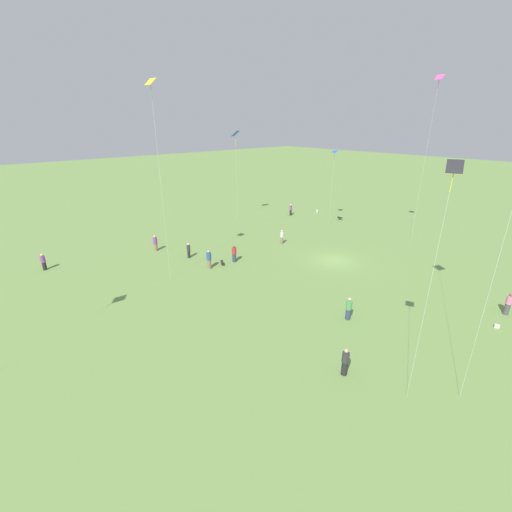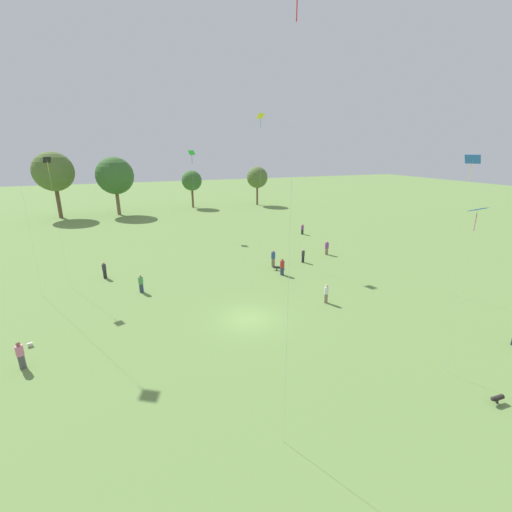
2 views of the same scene
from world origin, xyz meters
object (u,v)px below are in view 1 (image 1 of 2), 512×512
Objects in this scene: person_8 at (189,250)px; person_2 at (209,260)px; person_9 at (155,243)px; dog_1 at (340,218)px; dog_0 at (222,262)px; person_7 at (43,262)px; person_1 at (349,309)px; person_4 at (282,237)px; kite_1 at (152,99)px; person_0 at (234,254)px; kite_5 at (236,136)px; kite_0 at (437,91)px; person_5 at (291,210)px; person_6 at (508,304)px; picnic_bag_1 at (497,326)px; picnic_bag_0 at (317,211)px; kite_6 at (450,189)px; kite_2 at (334,156)px; person_3 at (345,362)px.

person_2 is at bearing 100.29° from person_8.
person_2 is 8.11m from person_9.
dog_0 is at bearing 7.14° from dog_1.
person_7 is 13.61m from person_8.
person_9 reaches higher than dog_0.
person_1 is 18.05m from person_8.
person_2 is at bearing -139.63° from person_4.
person_9 is at bearing -161.50° from kite_1.
kite_5 is (11.86, -9.91, 10.52)m from person_0.
person_9 is 0.15× the size of kite_5.
person_8 is at bearing -159.86° from person_4.
person_0 is 1.01× the size of person_9.
person_2 is 0.11× the size of kite_0.
kite_0 reaches higher than person_1.
person_6 is (-29.97, 9.02, 0.01)m from person_5.
person_2 is 23.47m from picnic_bag_1.
picnic_bag_0 is at bearing 149.08° from person_9.
kite_5 is 1.02× the size of kite_6.
kite_6 reaches higher than kite_2.
person_0 is 2.17× the size of dog_1.
person_5 is 21.07m from dog_0.
picnic_bag_1 is (-25.41, -8.96, -0.67)m from person_8.
person_3 is 30.27m from kite_0.
person_0 is at bearing -136.96° from person_4.
dog_1 is at bearing 134.10° from kite_2.
person_3 reaches higher than dog_1.
kite_1 reaches higher than picnic_bag_0.
kite_6 is at bearing 42.76° from kite_1.
person_8 is at bearing 19.43° from picnic_bag_1.
kite_1 is (-7.85, 2.52, 13.94)m from person_9.
picnic_bag_0 is (-4.70, -12.22, -11.19)m from kite_5.
kite_6 is at bearing 50.30° from person_0.
person_0 is 23.27m from picnic_bag_0.
person_0 is 0.10× the size of kite_0.
person_1 is 0.99× the size of person_9.
person_3 is 1.02× the size of person_4.
picnic_bag_0 is (-1.05, -26.59, -0.66)m from person_9.
person_6 reaches higher than dog_1.
person_9 is 33.05m from kite_0.
person_7 reaches higher than picnic_bag_1.
person_8 is at bearing -72.48° from kite_0.
person_0 is 1.03× the size of person_3.
person_0 is at bearing -168.54° from person_7.
kite_0 reaches higher than person_5.
person_3 is 3.52× the size of picnic_bag_0.
person_6 reaches higher than person_5.
person_0 is 7.46m from person_4.
person_2 is 22.66m from kite_2.
person_7 is 4.69× the size of picnic_bag_1.
person_0 is at bearing -128.05° from person_2.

